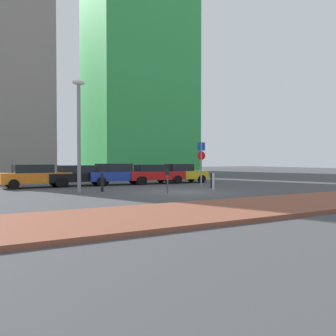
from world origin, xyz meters
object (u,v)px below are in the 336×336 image
object	(u,v)px
parked_car_orange	(36,176)
parked_car_black	(78,175)
parked_car_yellow	(180,173)
traffic_bollard_near	(102,182)
traffic_bollard_far	(212,181)
parking_sign_post	(201,159)
traffic_bollard_mid	(213,181)
parking_meter	(168,178)
street_lamp	(79,126)
parked_car_blue	(117,174)
parked_car_red	(154,174)

from	to	relation	value
parked_car_orange	parked_car_black	world-z (taller)	parked_car_orange
parked_car_black	parked_car_yellow	distance (m)	8.12
parked_car_yellow	traffic_bollard_near	size ratio (longest dim) A/B	4.02
parked_car_orange	traffic_bollard_near	distance (m)	5.76
parked_car_yellow	traffic_bollard_far	world-z (taller)	parked_car_yellow
parking_sign_post	traffic_bollard_near	size ratio (longest dim) A/B	2.90
parked_car_black	traffic_bollard_mid	world-z (taller)	parked_car_black
parking_meter	street_lamp	distance (m)	5.77
parked_car_blue	traffic_bollard_far	bearing A→B (deg)	-50.81
parking_sign_post	traffic_bollard_mid	xyz separation A→B (m)	(-0.64, -2.25, -1.42)
parked_car_black	street_lamp	xyz separation A→B (m)	(-1.30, -5.17, 3.00)
parked_car_black	parked_car_blue	size ratio (longest dim) A/B	0.99
parked_car_red	traffic_bollard_far	distance (m)	5.51
parked_car_red	parking_sign_post	bearing A→B (deg)	-70.49
street_lamp	parked_car_blue	bearing A→B (deg)	49.33
street_lamp	traffic_bollard_near	world-z (taller)	street_lamp
parked_car_yellow	traffic_bollard_near	distance (m)	9.19
parking_sign_post	traffic_bollard_far	bearing A→B (deg)	-83.10
traffic_bollard_mid	parked_car_black	bearing A→B (deg)	132.41
parked_car_orange	traffic_bollard_mid	size ratio (longest dim) A/B	4.48
parking_meter	street_lamp	world-z (taller)	street_lamp
parked_car_red	parked_car_blue	bearing A→B (deg)	174.32
parked_car_orange	parked_car_red	size ratio (longest dim) A/B	1.00
parked_car_orange	traffic_bollard_near	world-z (taller)	parked_car_orange
parked_car_black	parking_meter	xyz separation A→B (m)	(2.83, -7.94, 0.08)
parked_car_yellow	street_lamp	distance (m)	10.83
traffic_bollard_far	parked_car_black	bearing A→B (deg)	140.80
parked_car_yellow	parking_meter	size ratio (longest dim) A/B	3.28
street_lamp	traffic_bollard_near	size ratio (longest dim) A/B	5.96
parked_car_blue	traffic_bollard_mid	size ratio (longest dim) A/B	4.51
traffic_bollard_near	parked_car_yellow	bearing A→B (deg)	28.94
traffic_bollard_mid	traffic_bollard_far	bearing A→B (deg)	57.42
parked_car_yellow	street_lamp	xyz separation A→B (m)	(-9.39, -4.49, 2.99)
parked_car_yellow	traffic_bollard_far	distance (m)	5.34
parked_car_red	traffic_bollard_far	xyz separation A→B (m)	(1.62, -5.26, -0.30)
parked_car_red	street_lamp	size ratio (longest dim) A/B	0.73
parking_meter	traffic_bollard_near	world-z (taller)	parking_meter
parking_meter	traffic_bollard_near	distance (m)	3.97
parked_car_orange	parked_car_black	size ratio (longest dim) A/B	1.00
parked_car_blue	traffic_bollard_far	distance (m)	7.16
parking_meter	parked_car_orange	bearing A→B (deg)	126.29
parked_car_black	parked_car_red	xyz separation A→B (m)	(5.68, -0.70, 0.01)
parking_sign_post	street_lamp	size ratio (longest dim) A/B	0.49
parked_car_black	parked_car_red	distance (m)	5.73
parked_car_yellow	parking_meter	distance (m)	8.97
parked_car_red	parked_car_yellow	distance (m)	2.40
parked_car_orange	parked_car_blue	bearing A→B (deg)	-2.43
traffic_bollard_far	parked_car_yellow	bearing A→B (deg)	81.55
parked_car_orange	parking_sign_post	world-z (taller)	parking_sign_post
parked_car_red	parking_meter	distance (m)	7.78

